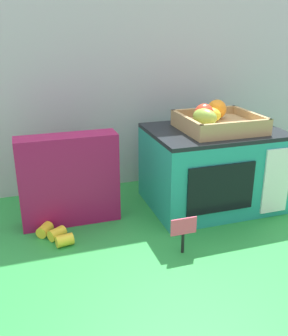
{
  "coord_description": "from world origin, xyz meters",
  "views": [
    {
      "loc": [
        -0.39,
        -1.01,
        0.56
      ],
      "look_at": [
        -0.05,
        0.03,
        0.15
      ],
      "focal_mm": 41.15,
      "sensor_mm": 36.0,
      "label": 1
    }
  ],
  "objects_px": {
    "cookie_set_box": "(69,180)",
    "price_sign": "(183,230)",
    "food_groups_crate": "(216,121)",
    "loose_toy_banana": "(55,234)",
    "toy_microwave": "(212,167)"
  },
  "relations": [
    {
      "from": "cookie_set_box",
      "to": "loose_toy_banana",
      "type": "xyz_separation_m",
      "value": [
        -0.06,
        -0.09,
        -0.12
      ]
    },
    {
      "from": "price_sign",
      "to": "cookie_set_box",
      "type": "bearing_deg",
      "value": 133.55
    },
    {
      "from": "toy_microwave",
      "to": "food_groups_crate",
      "type": "height_order",
      "value": "food_groups_crate"
    },
    {
      "from": "food_groups_crate",
      "to": "cookie_set_box",
      "type": "relative_size",
      "value": 0.81
    },
    {
      "from": "toy_microwave",
      "to": "price_sign",
      "type": "xyz_separation_m",
      "value": [
        -0.2,
        -0.24,
        -0.06
      ]
    },
    {
      "from": "toy_microwave",
      "to": "cookie_set_box",
      "type": "relative_size",
      "value": 1.4
    },
    {
      "from": "cookie_set_box",
      "to": "loose_toy_banana",
      "type": "bearing_deg",
      "value": -122.14
    },
    {
      "from": "toy_microwave",
      "to": "price_sign",
      "type": "height_order",
      "value": "toy_microwave"
    },
    {
      "from": "food_groups_crate",
      "to": "loose_toy_banana",
      "type": "xyz_separation_m",
      "value": [
        -0.51,
        -0.07,
        -0.27
      ]
    },
    {
      "from": "food_groups_crate",
      "to": "loose_toy_banana",
      "type": "height_order",
      "value": "food_groups_crate"
    },
    {
      "from": "loose_toy_banana",
      "to": "price_sign",
      "type": "bearing_deg",
      "value": -28.73
    },
    {
      "from": "cookie_set_box",
      "to": "price_sign",
      "type": "bearing_deg",
      "value": -46.45
    },
    {
      "from": "toy_microwave",
      "to": "cookie_set_box",
      "type": "height_order",
      "value": "cookie_set_box"
    },
    {
      "from": "toy_microwave",
      "to": "cookie_set_box",
      "type": "xyz_separation_m",
      "value": [
        -0.45,
        0.02,
        0.01
      ]
    },
    {
      "from": "toy_microwave",
      "to": "cookie_set_box",
      "type": "bearing_deg",
      "value": 177.89
    }
  ]
}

